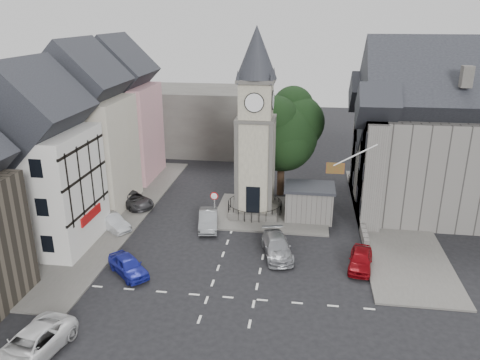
% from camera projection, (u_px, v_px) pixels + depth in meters
% --- Properties ---
extents(ground, '(120.00, 120.00, 0.00)m').
position_uv_depth(ground, '(243.00, 256.00, 34.94)').
color(ground, black).
rests_on(ground, ground).
extents(pavement_west, '(6.00, 30.00, 0.14)m').
position_uv_depth(pavement_west, '(115.00, 213.00, 42.17)').
color(pavement_west, '#595651').
rests_on(pavement_west, ground).
extents(pavement_east, '(6.00, 26.00, 0.14)m').
position_uv_depth(pavement_east, '(391.00, 220.00, 40.77)').
color(pavement_east, '#595651').
rests_on(pavement_east, ground).
extents(central_island, '(10.00, 8.00, 0.16)m').
position_uv_depth(central_island, '(271.00, 213.00, 42.16)').
color(central_island, '#595651').
rests_on(central_island, ground).
extents(road_markings, '(20.00, 8.00, 0.01)m').
position_uv_depth(road_markings, '(231.00, 298.00, 29.81)').
color(road_markings, silver).
rests_on(road_markings, ground).
extents(clock_tower, '(4.86, 4.86, 16.25)m').
position_uv_depth(clock_tower, '(256.00, 125.00, 39.64)').
color(clock_tower, '#4C4944').
rests_on(clock_tower, ground).
extents(stone_shelter, '(4.30, 3.30, 3.08)m').
position_uv_depth(stone_shelter, '(309.00, 202.00, 40.76)').
color(stone_shelter, slate).
rests_on(stone_shelter, ground).
extents(town_tree, '(7.20, 7.20, 10.80)m').
position_uv_depth(town_tree, '(282.00, 126.00, 44.43)').
color(town_tree, black).
rests_on(town_tree, ground).
extents(warning_sign_post, '(0.70, 0.19, 2.85)m').
position_uv_depth(warning_sign_post, '(214.00, 201.00, 39.74)').
color(warning_sign_post, black).
rests_on(warning_sign_post, ground).
extents(terrace_pink, '(8.10, 7.60, 12.80)m').
position_uv_depth(terrace_pink, '(119.00, 118.00, 49.69)').
color(terrace_pink, pink).
rests_on(terrace_pink, ground).
extents(terrace_cream, '(8.10, 7.60, 12.80)m').
position_uv_depth(terrace_cream, '(85.00, 137.00, 42.23)').
color(terrace_cream, beige).
rests_on(terrace_cream, ground).
extents(terrace_tudor, '(8.10, 7.60, 12.00)m').
position_uv_depth(terrace_tudor, '(38.00, 168.00, 34.91)').
color(terrace_tudor, silver).
rests_on(terrace_tudor, ground).
extents(backdrop_west, '(20.00, 10.00, 8.00)m').
position_uv_depth(backdrop_west, '(181.00, 119.00, 61.27)').
color(backdrop_west, '#4C4944').
rests_on(backdrop_west, ground).
extents(east_building, '(14.40, 11.40, 12.60)m').
position_uv_depth(east_building, '(436.00, 144.00, 40.99)').
color(east_building, slate).
rests_on(east_building, ground).
extents(east_boundary_wall, '(0.40, 16.00, 0.90)m').
position_uv_depth(east_boundary_wall, '(357.00, 206.00, 42.88)').
color(east_boundary_wall, slate).
rests_on(east_boundary_wall, ground).
extents(flagpole, '(3.68, 0.10, 2.74)m').
position_uv_depth(flagpole, '(355.00, 155.00, 35.23)').
color(flagpole, white).
rests_on(flagpole, ground).
extents(car_west_blue, '(3.93, 3.83, 1.33)m').
position_uv_depth(car_west_blue, '(128.00, 265.00, 32.29)').
color(car_west_blue, '#1D249F').
rests_on(car_west_blue, ground).
extents(car_west_silver, '(3.97, 3.37, 1.29)m').
position_uv_depth(car_west_silver, '(112.00, 222.00, 39.03)').
color(car_west_silver, '#B3B7BC').
rests_on(car_west_silver, ground).
extents(car_west_grey, '(5.17, 4.74, 1.34)m').
position_uv_depth(car_west_grey, '(133.00, 199.00, 43.69)').
color(car_west_grey, '#303033').
rests_on(car_west_grey, ground).
extents(car_island_silver, '(2.25, 4.55, 1.43)m').
position_uv_depth(car_island_silver, '(208.00, 219.00, 39.36)').
color(car_island_silver, gray).
rests_on(car_island_silver, ground).
extents(car_island_east, '(3.01, 5.13, 1.40)m').
position_uv_depth(car_island_east, '(277.00, 247.00, 34.83)').
color(car_island_east, '#96989D').
rests_on(car_island_east, ground).
extents(car_east_red, '(2.18, 4.09, 1.33)m').
position_uv_depth(car_east_red, '(361.00, 259.00, 33.09)').
color(car_east_red, maroon).
rests_on(car_east_red, ground).
extents(van_sw_white, '(3.38, 5.70, 1.49)m').
position_uv_depth(van_sw_white, '(30.00, 346.00, 24.34)').
color(van_sw_white, silver).
rests_on(van_sw_white, ground).
extents(pedestrian, '(0.67, 0.53, 1.62)m').
position_uv_depth(pedestrian, '(372.00, 214.00, 40.29)').
color(pedestrian, '#ABA18D').
rests_on(pedestrian, ground).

